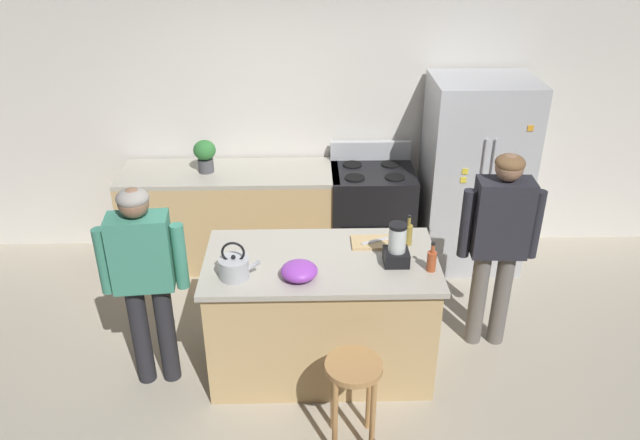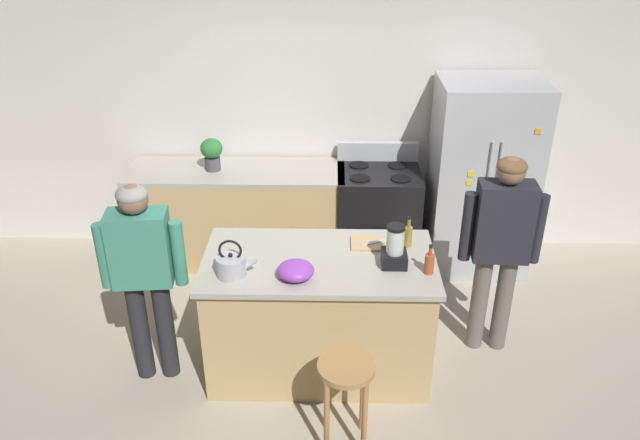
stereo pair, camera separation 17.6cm
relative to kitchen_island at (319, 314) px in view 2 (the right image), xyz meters
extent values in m
plane|color=#B2A893|center=(0.00, 0.00, -0.47)|extent=(14.00, 14.00, 0.00)
cube|color=silver|center=(0.00, 1.95, 0.88)|extent=(8.00, 0.10, 2.70)
cube|color=tan|center=(0.00, 0.00, -0.02)|extent=(1.57, 0.82, 0.90)
cube|color=#B2AD9E|center=(0.00, 0.00, 0.45)|extent=(1.63, 0.88, 0.04)
cube|color=tan|center=(-0.80, 1.55, -0.02)|extent=(2.00, 0.64, 0.90)
cube|color=#B2AD9E|center=(-0.80, 1.55, 0.45)|extent=(2.00, 0.64, 0.04)
cube|color=#B7BABF|center=(1.45, 1.50, 0.42)|extent=(0.90, 0.70, 1.79)
cylinder|color=#B7BABF|center=(1.41, 1.13, 0.51)|extent=(0.02, 0.02, 0.81)
cylinder|color=#B7BABF|center=(1.49, 1.13, 0.51)|extent=(0.02, 0.02, 0.81)
cube|color=yellow|center=(1.26, 1.15, 0.62)|extent=(0.05, 0.01, 0.05)
cube|color=#3FB259|center=(1.62, 1.15, 0.37)|extent=(0.05, 0.01, 0.05)
cube|color=yellow|center=(1.25, 1.15, 0.54)|extent=(0.05, 0.01, 0.05)
cube|color=orange|center=(1.76, 1.15, 1.00)|extent=(0.05, 0.01, 0.05)
cube|color=black|center=(0.52, 1.52, 0.00)|extent=(0.76, 0.64, 0.94)
cube|color=black|center=(0.52, 1.20, -0.05)|extent=(0.60, 0.01, 0.24)
cube|color=#B7BABF|center=(0.52, 1.81, 0.56)|extent=(0.76, 0.06, 0.18)
cylinder|color=black|center=(0.34, 1.37, 0.47)|extent=(0.18, 0.18, 0.01)
cylinder|color=black|center=(0.70, 1.37, 0.47)|extent=(0.18, 0.18, 0.01)
cylinder|color=black|center=(0.34, 1.67, 0.47)|extent=(0.18, 0.18, 0.01)
cylinder|color=black|center=(0.70, 1.67, 0.47)|extent=(0.18, 0.18, 0.01)
cylinder|color=#26262B|center=(-1.29, -0.13, -0.06)|extent=(0.14, 0.14, 0.82)
cylinder|color=#26262B|center=(-1.11, -0.11, -0.06)|extent=(0.14, 0.14, 0.82)
cube|color=#3F8C72|center=(-1.20, -0.12, 0.61)|extent=(0.42, 0.26, 0.53)
cylinder|color=#3F8C72|center=(-1.45, -0.14, 0.56)|extent=(0.10, 0.10, 0.48)
cylinder|color=#3F8C72|center=(-0.95, -0.10, 0.56)|extent=(0.10, 0.10, 0.48)
sphere|color=#8C664C|center=(-1.20, -0.12, 0.98)|extent=(0.22, 0.22, 0.20)
ellipsoid|color=gray|center=(-1.20, -0.12, 1.01)|extent=(0.23, 0.23, 0.12)
cylinder|color=#66605B|center=(1.41, 0.25, -0.06)|extent=(0.14, 0.14, 0.81)
cylinder|color=#66605B|center=(1.23, 0.26, -0.06)|extent=(0.14, 0.14, 0.81)
cube|color=#26262D|center=(1.32, 0.26, 0.64)|extent=(0.41, 0.24, 0.59)
cylinder|color=#26262D|center=(1.57, 0.25, 0.59)|extent=(0.09, 0.09, 0.53)
cylinder|color=#26262D|center=(1.07, 0.27, 0.59)|extent=(0.09, 0.09, 0.53)
sphere|color=#8C664C|center=(1.32, 0.26, 1.04)|extent=(0.21, 0.21, 0.20)
ellipsoid|color=brown|center=(1.32, 0.26, 1.07)|extent=(0.22, 0.22, 0.12)
cylinder|color=#B7844C|center=(0.18, -0.76, 0.16)|extent=(0.36, 0.36, 0.04)
cylinder|color=#B7844C|center=(0.06, -0.88, -0.16)|extent=(0.04, 0.04, 0.61)
cylinder|color=#B7844C|center=(0.30, -0.88, -0.16)|extent=(0.04, 0.04, 0.61)
cylinder|color=#B7844C|center=(0.06, -0.64, -0.16)|extent=(0.04, 0.04, 0.61)
cylinder|color=#B7844C|center=(0.30, -0.64, -0.16)|extent=(0.04, 0.04, 0.61)
cylinder|color=#4C4C51|center=(-1.01, 1.55, 0.53)|extent=(0.14, 0.14, 0.12)
ellipsoid|color=#337A38|center=(-1.01, 1.55, 0.68)|extent=(0.20, 0.20, 0.18)
cube|color=black|center=(0.51, -0.06, 0.52)|extent=(0.17, 0.17, 0.10)
cylinder|color=silver|center=(0.51, -0.06, 0.66)|extent=(0.12, 0.12, 0.18)
cylinder|color=black|center=(0.51, -0.06, 0.76)|extent=(0.12, 0.12, 0.02)
cylinder|color=#B24C26|center=(0.74, -0.16, 0.54)|extent=(0.06, 0.06, 0.14)
cylinder|color=#B24C26|center=(0.74, -0.16, 0.64)|extent=(0.02, 0.02, 0.06)
cylinder|color=black|center=(0.74, -0.16, 0.67)|extent=(0.03, 0.03, 0.02)
cylinder|color=olive|center=(0.63, 0.19, 0.54)|extent=(0.06, 0.06, 0.15)
cylinder|color=olive|center=(0.63, 0.19, 0.65)|extent=(0.02, 0.02, 0.07)
cylinder|color=black|center=(0.63, 0.19, 0.69)|extent=(0.03, 0.03, 0.02)
ellipsoid|color=purple|center=(-0.15, -0.23, 0.52)|extent=(0.25, 0.25, 0.11)
cylinder|color=#B7BABF|center=(-0.58, -0.21, 0.54)|extent=(0.20, 0.20, 0.14)
sphere|color=black|center=(-0.58, -0.21, 0.62)|extent=(0.03, 0.03, 0.03)
cylinder|color=#B7BABF|center=(-0.45, -0.21, 0.56)|extent=(0.09, 0.03, 0.08)
torus|color=black|center=(-0.58, -0.21, 0.66)|extent=(0.16, 0.02, 0.16)
cube|color=tan|center=(0.38, 0.21, 0.48)|extent=(0.30, 0.20, 0.02)
cube|color=#B7BABF|center=(0.40, 0.21, 0.49)|extent=(0.21, 0.12, 0.01)
camera|label=1|loc=(-0.10, -3.71, 2.74)|focal=35.03mm
camera|label=2|loc=(0.08, -3.71, 2.74)|focal=35.03mm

